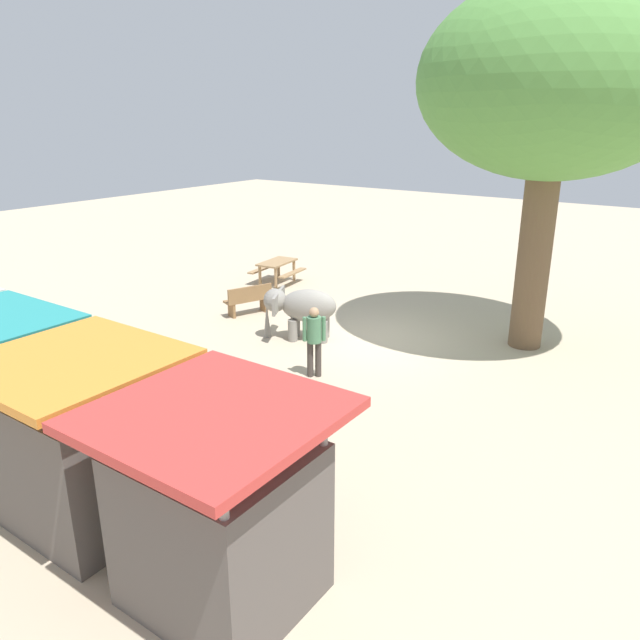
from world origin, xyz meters
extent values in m
plane|color=#BAA88C|center=(0.00, 0.00, 0.00)|extent=(60.00, 60.00, 0.00)
cylinder|color=gray|center=(1.67, 1.36, 0.29)|extent=(0.25, 0.25, 0.57)
cylinder|color=gray|center=(1.85, 1.00, 0.29)|extent=(0.25, 0.25, 0.57)
cylinder|color=gray|center=(0.97, 1.00, 0.29)|extent=(0.25, 0.25, 0.57)
cylinder|color=gray|center=(1.15, 0.65, 0.29)|extent=(0.25, 0.25, 0.57)
ellipsoid|color=gray|center=(1.41, 1.00, 0.91)|extent=(1.60, 1.29, 0.86)
sphere|color=gray|center=(2.19, 1.40, 1.02)|extent=(0.61, 0.61, 0.61)
cone|color=gray|center=(2.40, 1.51, 0.48)|extent=(0.19, 0.19, 0.96)
cube|color=gray|center=(1.93, 1.72, 1.02)|extent=(0.29, 0.48, 0.46)
cube|color=gray|center=(2.30, 1.00, 1.02)|extent=(0.29, 0.48, 0.46)
cylinder|color=#3F3833|center=(-0.02, 2.91, 0.41)|extent=(0.14, 0.14, 0.82)
cylinder|color=#3F3833|center=(-0.16, 2.80, 0.41)|extent=(0.14, 0.14, 0.82)
cylinder|color=#4C7F59|center=(-0.09, 2.85, 1.11)|extent=(0.32, 0.32, 0.58)
sphere|color=tan|center=(-0.09, 2.85, 1.51)|extent=(0.22, 0.22, 0.22)
cylinder|color=#4C7F59|center=(0.07, 2.99, 1.12)|extent=(0.09, 0.09, 0.55)
cylinder|color=#4C7F59|center=(-0.25, 2.72, 1.12)|extent=(0.09, 0.09, 0.55)
cylinder|color=brown|center=(-3.34, -1.80, 2.31)|extent=(0.80, 0.80, 4.63)
ellipsoid|color=#569342|center=(-3.34, -1.80, 6.31)|extent=(6.21, 5.69, 4.40)
cube|color=olive|center=(4.11, 0.34, 0.45)|extent=(0.88, 1.45, 0.06)
cube|color=olive|center=(3.95, 0.40, 0.68)|extent=(0.56, 1.33, 0.40)
cube|color=olive|center=(4.30, 0.83, 0.21)|extent=(0.36, 0.20, 0.42)
cube|color=olive|center=(3.92, -0.15, 0.21)|extent=(0.36, 0.20, 0.42)
cube|color=#9E7A51|center=(5.58, -2.85, 0.75)|extent=(0.97, 1.58, 0.06)
cylinder|color=#9E7A51|center=(5.19, -2.30, 0.36)|extent=(0.10, 0.10, 0.72)
cylinder|color=#9E7A51|center=(5.83, -2.22, 0.36)|extent=(0.10, 0.10, 0.72)
cylinder|color=#9E7A51|center=(5.34, -3.49, 0.36)|extent=(0.10, 0.10, 0.72)
cylinder|color=#9E7A51|center=(5.97, -3.41, 0.36)|extent=(0.10, 0.10, 0.72)
cube|color=#9E7A51|center=(4.97, -2.93, 0.44)|extent=(0.41, 1.52, 0.05)
cube|color=#9E7A51|center=(6.20, -2.78, 0.44)|extent=(0.41, 1.52, 0.05)
cube|color=#59514C|center=(-2.99, 8.78, 1.00)|extent=(2.00, 1.80, 2.00)
cube|color=#C63833|center=(-2.99, 8.78, 2.46)|extent=(2.50, 2.50, 0.12)
cylinder|color=gray|center=(-2.09, 9.59, 1.20)|extent=(0.10, 0.10, 2.40)
cylinder|color=gray|center=(-2.09, 7.97, 1.20)|extent=(0.10, 0.10, 2.40)
cylinder|color=gray|center=(-3.89, 9.59, 1.20)|extent=(0.10, 0.10, 2.40)
cylinder|color=gray|center=(-3.89, 7.97, 1.20)|extent=(0.10, 0.10, 2.40)
cube|color=#59514C|center=(-0.39, 8.78, 1.00)|extent=(2.00, 1.80, 2.00)
cube|color=orange|center=(-0.39, 8.78, 2.46)|extent=(2.50, 2.50, 0.12)
cylinder|color=gray|center=(0.51, 7.97, 1.20)|extent=(0.10, 0.10, 2.40)
cylinder|color=gray|center=(-1.29, 9.59, 1.20)|extent=(0.10, 0.10, 2.40)
cylinder|color=gray|center=(-1.29, 7.97, 1.20)|extent=(0.10, 0.10, 2.40)
cylinder|color=gray|center=(3.11, 7.97, 1.20)|extent=(0.10, 0.10, 2.40)
cylinder|color=gray|center=(1.31, 7.97, 1.20)|extent=(0.10, 0.10, 2.40)
camera|label=1|loc=(-7.32, 12.92, 5.55)|focal=33.79mm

